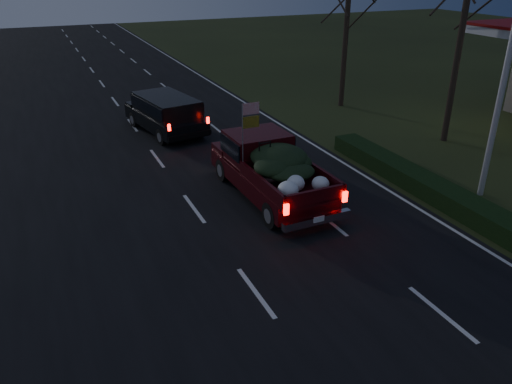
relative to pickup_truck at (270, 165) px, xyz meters
name	(u,v)px	position (x,y,z in m)	size (l,w,h in m)	color
ground	(256,293)	(-2.73, -4.92, -1.12)	(120.00, 120.00, 0.00)	black
road_asphalt	(256,292)	(-2.73, -4.92, -1.11)	(14.00, 120.00, 0.02)	black
hedge_row	(423,184)	(5.07, -1.92, -0.82)	(1.00, 10.00, 0.60)	black
bare_tree_far	(348,7)	(8.77, 9.08, 4.10)	(3.60, 3.60, 7.00)	black
pickup_truck	(270,165)	(0.00, 0.00, 0.00)	(2.31, 5.77, 3.00)	#3B080C
lead_suv	(166,111)	(-1.44, 8.25, -0.04)	(2.91, 5.26, 1.43)	black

